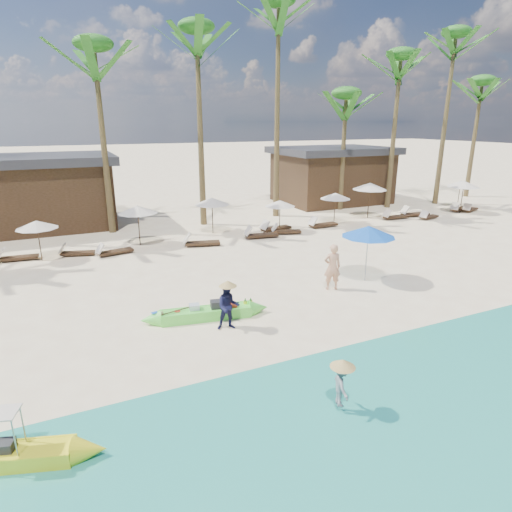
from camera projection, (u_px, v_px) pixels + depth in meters
name	position (u px, v px, depth m)	size (l,w,h in m)	color
ground	(271.00, 319.00, 14.05)	(240.00, 240.00, 0.00)	#FEEABB
wet_sand_strip	(369.00, 407.00, 9.70)	(240.00, 4.50, 0.01)	tan
green_canoe	(206.00, 313.00, 14.01)	(4.67, 1.09, 0.60)	#5AE545
tourist	(332.00, 267.00, 16.29)	(0.66, 0.43, 1.81)	tan
vendor_green	(228.00, 307.00, 13.18)	(0.72, 0.56, 1.48)	#141638
vendor_yellow	(341.00, 385.00, 9.35)	(0.66, 0.38, 1.02)	gray
blue_umbrella	(369.00, 231.00, 16.85)	(2.12, 2.12, 2.28)	#99999E
resort_parasol_4	(37.00, 225.00, 19.48)	(1.85, 1.85, 1.90)	#3D2719
lounger_4_left	(16.00, 257.00, 19.87)	(1.73, 0.66, 0.58)	#3D2719
lounger_4_right	(75.00, 252.00, 20.63)	(1.71, 0.93, 0.55)	#3D2719
resort_parasol_5	(137.00, 209.00, 21.94)	(2.04, 2.04, 2.10)	#3D2719
lounger_5_left	(113.00, 251.00, 20.76)	(1.79, 0.84, 0.58)	#3D2719
resort_parasol_6	(212.00, 201.00, 24.34)	(2.01, 2.01, 2.07)	#3D2719
lounger_6_left	(200.00, 242.00, 22.23)	(1.96, 1.02, 0.64)	#3D2719
lounger_6_right	(259.00, 234.00, 23.75)	(1.96, 0.85, 0.64)	#3D2719
resort_parasol_7	(280.00, 203.00, 24.83)	(1.79, 1.79, 1.85)	#3D2719
lounger_7_left	(285.00, 231.00, 24.62)	(1.78, 1.03, 0.58)	#3D2719
lounger_7_right	(274.00, 228.00, 25.21)	(2.00, 0.84, 0.66)	#3D2719
resort_parasol_8	(335.00, 196.00, 26.68)	(1.90, 1.90, 1.96)	#3D2719
lounger_8_left	(322.00, 224.00, 26.16)	(1.89, 0.62, 0.64)	#3D2719
resort_parasol_9	(370.00, 186.00, 28.24)	(2.28, 2.28, 2.35)	#3D2719
lounger_9_left	(394.00, 216.00, 28.37)	(1.84, 0.65, 0.62)	#3D2719
lounger_9_right	(428.00, 216.00, 28.41)	(1.70, 0.86, 0.55)	#3D2719
resort_parasol_10	(464.00, 184.00, 29.86)	(2.19, 2.19, 2.25)	#3D2719
lounger_10_left	(413.00, 213.00, 29.17)	(2.05, 0.98, 0.67)	#3D2719
lounger_10_right	(459.00, 208.00, 30.86)	(1.97, 1.06, 0.64)	#3D2719
resort_parasol_11	(461.00, 183.00, 32.05)	(1.92, 1.92, 1.98)	#3D2719
lounger_11_left	(470.00, 209.00, 30.79)	(1.77, 1.05, 0.57)	#3D2719
palm_3	(96.00, 74.00, 22.56)	(2.08, 2.08, 10.52)	brown
palm_4	(198.00, 62.00, 24.23)	(2.08, 2.08, 11.70)	brown
palm_5	(278.00, 43.00, 26.23)	(2.08, 2.08, 13.60)	brown
palm_6	(346.00, 109.00, 29.59)	(2.08, 2.08, 8.51)	brown
palm_7	(399.00, 80.00, 29.75)	(2.08, 2.08, 11.08)	brown
palm_8	(452.00, 64.00, 30.86)	(2.08, 2.08, 12.70)	brown
palm_9	(480.00, 98.00, 34.80)	(2.08, 2.08, 9.82)	brown
pavilion_west	(21.00, 192.00, 25.46)	(10.80, 6.60, 4.30)	#3D2719
pavilion_east	(332.00, 174.00, 34.10)	(8.80, 6.60, 4.30)	#3D2719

